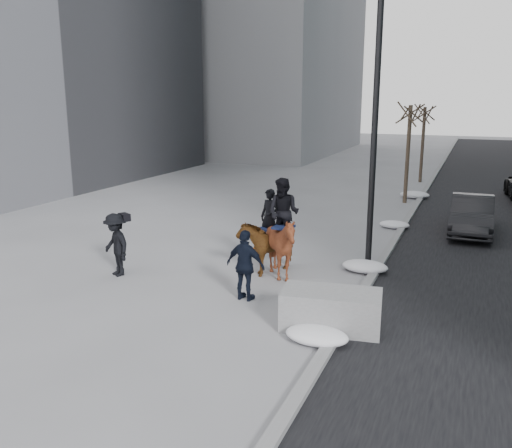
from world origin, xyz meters
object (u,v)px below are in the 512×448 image
at_px(car_near, 472,215).
at_px(mounted_left, 268,241).
at_px(planter, 331,310).
at_px(mounted_right, 282,239).

xyz_separation_m(car_near, mounted_left, (-5.28, -6.78, 0.19)).
bearing_deg(car_near, mounted_left, -128.29).
xyz_separation_m(planter, car_near, (2.59, 9.98, 0.26)).
distance_m(mounted_left, mounted_right, 0.82).
height_order(mounted_left, mounted_right, mounted_right).
relative_size(car_near, mounted_left, 1.77).
bearing_deg(planter, car_near, 75.45).
distance_m(planter, mounted_right, 3.47).
height_order(planter, mounted_right, mounted_right).
bearing_deg(mounted_left, planter, -49.93).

